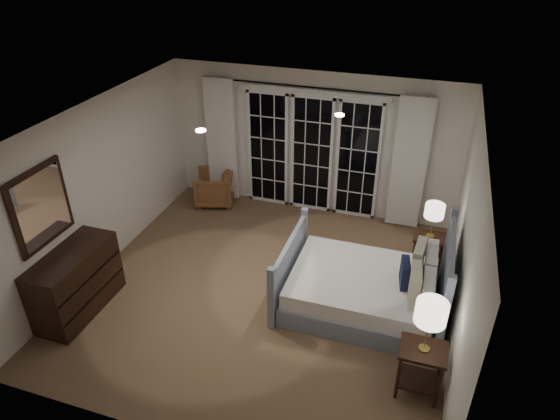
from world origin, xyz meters
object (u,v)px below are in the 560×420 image
(armchair, at_px, (214,188))
(dresser, at_px, (76,282))
(bed, at_px, (367,289))
(nightstand_right, at_px, (428,248))
(lamp_right, at_px, (435,211))
(lamp_left, at_px, (431,313))
(nightstand_left, at_px, (421,364))

(armchair, distance_m, dresser, 3.28)
(armchair, bearing_deg, bed, 40.62)
(nightstand_right, bearing_deg, dresser, -151.81)
(lamp_right, bearing_deg, nightstand_right, 26.57)
(lamp_left, relative_size, lamp_right, 1.19)
(bed, relative_size, nightstand_right, 3.52)
(lamp_left, bearing_deg, lamp_right, 91.72)
(bed, bearing_deg, armchair, 147.30)
(lamp_left, bearing_deg, nightstand_right, 91.72)
(lamp_right, distance_m, armchair, 4.02)
(lamp_left, height_order, armchair, lamp_left)
(lamp_left, height_order, dresser, lamp_left)
(armchair, bearing_deg, lamp_left, 33.74)
(bed, distance_m, armchair, 3.74)
(lamp_right, bearing_deg, armchair, 166.80)
(dresser, bearing_deg, armchair, 81.14)
(lamp_right, height_order, dresser, lamp_right)
(nightstand_right, bearing_deg, lamp_left, -88.28)
(bed, bearing_deg, lamp_right, 57.63)
(armchair, relative_size, dresser, 0.54)
(bed, distance_m, nightstand_right, 1.32)
(nightstand_left, height_order, nightstand_right, nightstand_left)
(nightstand_right, bearing_deg, lamp_right, -153.43)
(dresser, bearing_deg, nightstand_left, -0.04)
(bed, distance_m, dresser, 3.85)
(lamp_left, distance_m, armchair, 5.16)
(nightstand_left, distance_m, armchair, 5.09)
(armchair, bearing_deg, dresser, -25.55)
(lamp_right, bearing_deg, nightstand_left, -88.28)
(lamp_left, bearing_deg, dresser, 179.96)
(lamp_right, bearing_deg, lamp_left, -88.28)
(bed, bearing_deg, nightstand_right, 57.63)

